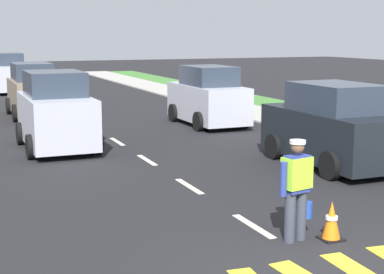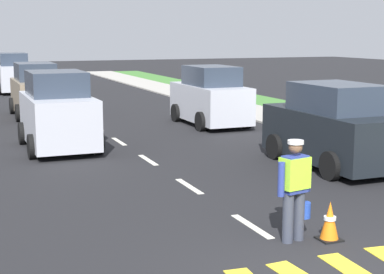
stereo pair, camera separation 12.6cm
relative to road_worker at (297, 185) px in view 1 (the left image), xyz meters
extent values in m
plane|color=black|center=(-0.30, 19.20, -0.93)|extent=(96.00, 96.00, 0.00)
cube|color=#B2ADA3|center=(6.90, 8.20, -0.93)|extent=(2.40, 72.00, 0.14)
cube|color=silver|center=(-0.30, 0.90, -0.93)|extent=(0.14, 1.40, 0.01)
cube|color=silver|center=(-0.30, 3.90, -0.93)|extent=(0.14, 1.40, 0.01)
cube|color=silver|center=(-0.30, 6.90, -0.93)|extent=(0.14, 1.40, 0.01)
cube|color=silver|center=(-0.30, 9.90, -0.93)|extent=(0.14, 1.40, 0.01)
cube|color=silver|center=(-0.30, 12.90, -0.93)|extent=(0.14, 1.40, 0.01)
cube|color=silver|center=(-0.30, 15.90, -0.93)|extent=(0.14, 1.40, 0.01)
cube|color=silver|center=(-0.30, 18.90, -0.93)|extent=(0.14, 1.40, 0.01)
cube|color=silver|center=(-0.30, 21.90, -0.93)|extent=(0.14, 1.40, 0.01)
cube|color=silver|center=(-0.30, 24.90, -0.93)|extent=(0.14, 1.40, 0.01)
cube|color=silver|center=(-0.30, 27.90, -0.93)|extent=(0.14, 1.40, 0.01)
cube|color=silver|center=(-0.30, 30.90, -0.93)|extent=(0.14, 1.40, 0.01)
cube|color=silver|center=(-0.30, 33.90, -0.93)|extent=(0.14, 1.40, 0.01)
cube|color=silver|center=(-0.30, 36.90, -0.93)|extent=(0.14, 1.40, 0.01)
cube|color=silver|center=(-0.30, 39.90, -0.93)|extent=(0.14, 1.40, 0.01)
cube|color=silver|center=(-0.30, 42.90, -0.93)|extent=(0.14, 1.40, 0.01)
cube|color=silver|center=(-0.30, 45.90, -0.93)|extent=(0.14, 1.40, 0.01)
cylinder|color=#383D4C|center=(-0.14, -0.04, -0.52)|extent=(0.18, 0.18, 0.82)
cylinder|color=#383D4C|center=(0.10, 0.01, -0.52)|extent=(0.18, 0.18, 0.82)
cube|color=navy|center=(-0.02, -0.01, 0.19)|extent=(0.44, 0.32, 0.60)
cube|color=#A5EA33|center=(-0.02, -0.01, 0.21)|extent=(0.51, 0.37, 0.51)
cylinder|color=navy|center=(-0.30, -0.07, 0.14)|extent=(0.11, 0.11, 0.55)
cylinder|color=navy|center=(0.25, 0.05, 0.14)|extent=(0.11, 0.11, 0.55)
sphere|color=brown|center=(-0.02, -0.01, 0.63)|extent=(0.22, 0.22, 0.22)
cylinder|color=silver|center=(-0.02, -0.01, 0.71)|extent=(0.26, 0.26, 0.06)
cylinder|color=#2347B7|center=(0.25, 0.15, -0.48)|extent=(0.26, 0.26, 0.26)
cube|color=black|center=(0.56, -0.19, -0.92)|extent=(0.36, 0.36, 0.03)
cone|color=orange|center=(0.56, -0.19, -0.59)|extent=(0.30, 0.30, 0.62)
cylinder|color=white|center=(0.56, -0.19, -0.56)|extent=(0.20, 0.20, 0.06)
cube|color=gray|center=(-1.91, 16.77, -0.10)|extent=(1.65, 4.00, 1.29)
cube|color=#2D3847|center=(-1.91, 16.87, 0.89)|extent=(1.45, 2.20, 0.70)
cylinder|color=black|center=(-1.06, 15.53, -0.59)|extent=(0.22, 0.68, 0.68)
cylinder|color=black|center=(-2.75, 15.53, -0.59)|extent=(0.22, 0.68, 0.68)
cylinder|color=black|center=(-1.06, 18.01, -0.59)|extent=(0.22, 0.68, 0.68)
cylinder|color=black|center=(-2.75, 18.01, -0.59)|extent=(0.22, 0.68, 0.68)
cube|color=silver|center=(-2.24, 9.39, -0.06)|extent=(1.76, 3.80, 1.39)
cube|color=#2D3847|center=(-2.24, 9.48, 0.99)|extent=(1.55, 2.09, 0.70)
cylinder|color=black|center=(-1.33, 8.21, -0.59)|extent=(0.22, 0.68, 0.68)
cylinder|color=black|center=(-3.14, 8.21, -0.59)|extent=(0.22, 0.68, 0.68)
cylinder|color=black|center=(-1.33, 10.57, -0.59)|extent=(0.22, 0.68, 0.68)
cylinder|color=black|center=(-3.14, 10.57, -0.59)|extent=(0.22, 0.68, 0.68)
cube|color=silver|center=(3.75, 12.08, -0.10)|extent=(1.71, 4.00, 1.29)
cube|color=#2D3847|center=(3.75, 11.98, 0.89)|extent=(1.50, 2.20, 0.70)
cylinder|color=black|center=(2.88, 13.32, -0.59)|extent=(0.22, 0.68, 0.68)
cylinder|color=black|center=(4.63, 13.32, -0.59)|extent=(0.22, 0.68, 0.68)
cylinder|color=black|center=(2.88, 10.84, -0.59)|extent=(0.22, 0.68, 0.68)
cylinder|color=black|center=(4.63, 10.84, -0.59)|extent=(0.22, 0.68, 0.68)
cube|color=silver|center=(-1.77, 27.80, -0.06)|extent=(1.69, 4.32, 1.37)
cube|color=#2D3847|center=(-1.77, 27.90, 0.97)|extent=(1.49, 2.38, 0.70)
cylinder|color=black|center=(-0.91, 26.46, -0.59)|extent=(0.22, 0.68, 0.68)
cylinder|color=black|center=(-0.91, 29.14, -0.59)|extent=(0.22, 0.68, 0.68)
cube|color=black|center=(3.87, 4.50, -0.13)|extent=(1.82, 4.13, 1.23)
cube|color=#2D3847|center=(3.87, 4.39, 0.83)|extent=(1.60, 2.27, 0.70)
cylinder|color=black|center=(2.94, 5.78, -0.59)|extent=(0.22, 0.68, 0.68)
cylinder|color=black|center=(4.80, 5.78, -0.59)|extent=(0.22, 0.68, 0.68)
cylinder|color=black|center=(2.94, 3.21, -0.59)|extent=(0.22, 0.68, 0.68)
camera|label=1|loc=(-5.12, -8.00, 2.40)|focal=55.94mm
camera|label=2|loc=(-5.00, -8.05, 2.40)|focal=55.94mm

